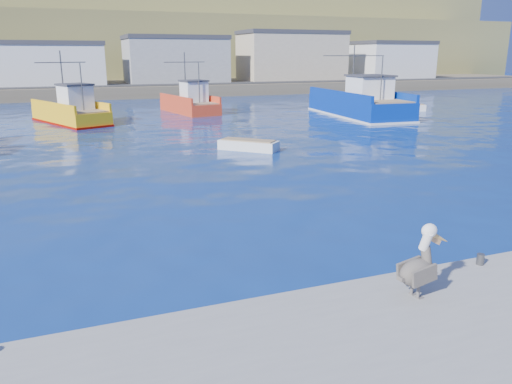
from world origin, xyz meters
TOP-DOWN VIEW (x-y plane):
  - ground at (0.00, 0.00)m, footprint 260.00×260.00m
  - dock_bollards at (0.60, -3.40)m, footprint 36.20×0.20m
  - far_shore at (0.00, 109.20)m, footprint 200.00×81.00m
  - trawler_yellow_b at (-6.42, 34.47)m, footprint 6.75×10.14m
  - trawler_blue at (20.35, 30.02)m, footprint 6.67×14.21m
  - boat_orange at (5.37, 38.69)m, footprint 4.73×9.06m
  - skiff_mid at (3.80, 16.80)m, footprint 3.64×3.58m
  - skiff_far at (29.12, 32.98)m, footprint 2.72×4.39m
  - pelican at (0.27, -4.27)m, footprint 1.42×0.64m

SIDE VIEW (x-z plane):
  - ground at x=0.00m, z-range 0.00..0.00m
  - skiff_mid at x=3.80m, z-range -0.15..0.67m
  - skiff_far at x=29.12m, z-range -0.16..0.74m
  - dock_bollards at x=0.60m, z-range 0.50..0.80m
  - trawler_yellow_b at x=-6.42m, z-range -2.20..4.10m
  - boat_orange at x=5.37m, z-range -2.02..4.11m
  - trawler_blue at x=20.35m, z-range -2.24..4.61m
  - pelican at x=0.27m, z-range 0.37..2.12m
  - far_shore at x=0.00m, z-range -3.02..20.98m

